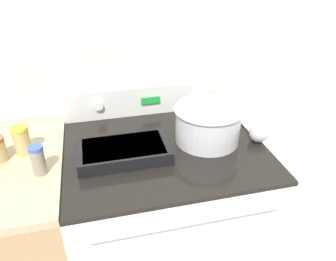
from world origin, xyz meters
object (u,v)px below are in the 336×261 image
object	(u,v)px
casserole_dish	(124,151)
spice_jar_yellow_cap	(22,140)
mixing_bowl	(208,122)
spice_jar_blue_cap	(38,160)
ladle	(257,132)

from	to	relation	value
casserole_dish	spice_jar_yellow_cap	distance (m)	0.39
mixing_bowl	spice_jar_yellow_cap	xyz separation A→B (m)	(-0.73, 0.06, -0.02)
casserole_dish	spice_jar_yellow_cap	xyz separation A→B (m)	(-0.38, 0.11, 0.04)
spice_jar_blue_cap	spice_jar_yellow_cap	xyz separation A→B (m)	(-0.07, 0.15, 0.00)
mixing_bowl	spice_jar_yellow_cap	distance (m)	0.74
spice_jar_blue_cap	spice_jar_yellow_cap	world-z (taller)	spice_jar_yellow_cap
mixing_bowl	ladle	bearing A→B (deg)	-13.95
casserole_dish	spice_jar_yellow_cap	size ratio (longest dim) A/B	3.11
ladle	mixing_bowl	bearing A→B (deg)	166.05
mixing_bowl	casserole_dish	world-z (taller)	mixing_bowl
mixing_bowl	casserole_dish	bearing A→B (deg)	-173.20
ladle	spice_jar_yellow_cap	distance (m)	0.95
ladle	spice_jar_yellow_cap	xyz separation A→B (m)	(-0.94, 0.12, 0.03)
ladle	spice_jar_blue_cap	distance (m)	0.87
ladle	spice_jar_yellow_cap	world-z (taller)	spice_jar_yellow_cap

